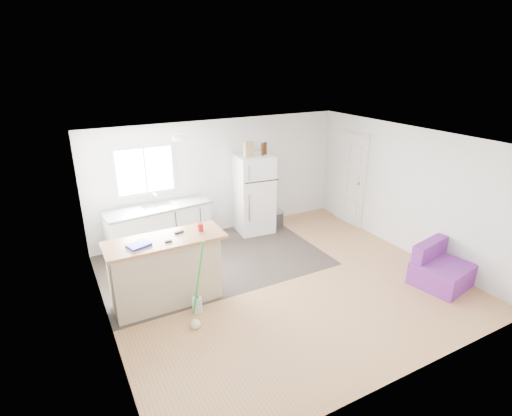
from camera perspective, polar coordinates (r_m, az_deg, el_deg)
The scene contains 19 objects.
room at distance 6.33m, azimuth 3.97°, elevation -1.21°, with size 5.51×5.01×2.41m.
vinyl_zone at distance 7.56m, azimuth -6.07°, elevation -7.47°, with size 4.05×2.50×0.00m, color #2F2923.
window at distance 7.87m, azimuth -15.58°, elevation 5.19°, with size 1.18×0.06×0.98m.
interior_door at distance 9.13m, azimuth 13.34°, elevation 4.03°, with size 0.11×0.92×2.10m.
ceiling_fixture at distance 6.57m, azimuth -10.57°, elevation 9.86°, with size 0.30×0.30×0.07m, color white.
kitchen_cabinets at distance 7.97m, azimuth -13.59°, elevation -2.76°, with size 2.07×0.83×1.18m.
peninsula at distance 6.24m, azimuth -12.73°, elevation -8.76°, with size 1.75×0.67×1.07m.
refrigerator at distance 8.47m, azimuth -0.30°, elevation 2.04°, with size 0.81×0.77×1.68m.
cooler at distance 8.96m, azimuth 2.23°, elevation -1.41°, with size 0.48×0.34×0.36m.
purple_seat at distance 7.37m, azimuth 24.75°, elevation -8.07°, with size 0.96×0.92×0.68m.
cleaner_jug at distance 6.13m, azimuth -8.38°, elevation -13.55°, with size 0.16×0.14×0.30m.
mop at distance 5.81m, azimuth -8.56°, elevation -14.51°, with size 0.27×0.37×1.33m.
red_cup at distance 6.15m, azimuth -7.91°, elevation -2.74°, with size 0.08×0.08×0.12m, color red.
blue_tray at distance 5.86m, azimuth -16.41°, elevation -5.11°, with size 0.30×0.22×0.04m, color #1425C3.
tool_a at distance 6.15m, azimuth -10.94°, elevation -3.39°, with size 0.14×0.05×0.03m, color black.
tool_b at distance 5.89m, azimuth -12.41°, elevation -4.66°, with size 0.10×0.04×0.03m, color black.
cardboard_box at distance 8.07m, azimuth -1.06°, elevation 8.38°, with size 0.20×0.10×0.30m, color tan.
bottle_left at distance 8.21m, azimuth 0.97°, elevation 8.42°, with size 0.07×0.07×0.25m, color #391E0A.
bottle_right at distance 8.29m, azimuth 1.33°, elevation 8.54°, with size 0.07×0.07×0.25m, color #391E0A.
Camera 1 is at (-3.16, -4.95, 3.58)m, focal length 28.00 mm.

